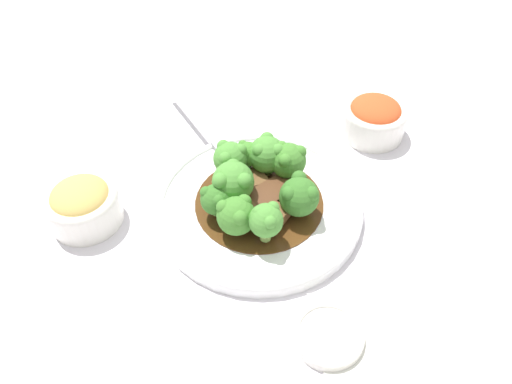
{
  "coord_description": "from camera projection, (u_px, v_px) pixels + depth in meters",
  "views": [
    {
      "loc": [
        -0.42,
        -0.0,
        0.48
      ],
      "look_at": [
        0.0,
        0.0,
        0.03
      ],
      "focal_mm": 35.0,
      "sensor_mm": 36.0,
      "label": 1
    }
  ],
  "objects": [
    {
      "name": "broccoli_floret_3",
      "position": [
        264.0,
        154.0,
        0.64
      ],
      "size": [
        0.05,
        0.05,
        0.06
      ],
      "color": "#7FA84C",
      "rests_on": "main_plate"
    },
    {
      "name": "paper_napkin",
      "position": [
        349.0,
        349.0,
        0.51
      ],
      "size": [
        0.15,
        0.09,
        0.01
      ],
      "color": "silver",
      "rests_on": "ground_plane"
    },
    {
      "name": "beef_strip_0",
      "position": [
        246.0,
        182.0,
        0.64
      ],
      "size": [
        0.05,
        0.05,
        0.02
      ],
      "color": "brown",
      "rests_on": "main_plate"
    },
    {
      "name": "broccoli_floret_8",
      "position": [
        233.0,
        215.0,
        0.58
      ],
      "size": [
        0.05,
        0.05,
        0.05
      ],
      "color": "#7FA84C",
      "rests_on": "main_plate"
    },
    {
      "name": "broccoli_floret_2",
      "position": [
        213.0,
        199.0,
        0.6
      ],
      "size": [
        0.04,
        0.04,
        0.04
      ],
      "color": "#7FA84C",
      "rests_on": "main_plate"
    },
    {
      "name": "side_bowl_appetizer",
      "position": [
        79.0,
        204.0,
        0.61
      ],
      "size": [
        0.09,
        0.09,
        0.06
      ],
      "color": "white",
      "rests_on": "ground_plane"
    },
    {
      "name": "broccoli_floret_6",
      "position": [
        230.0,
        184.0,
        0.6
      ],
      "size": [
        0.05,
        0.05,
        0.06
      ],
      "color": "#8EB756",
      "rests_on": "main_plate"
    },
    {
      "name": "beef_strip_1",
      "position": [
        252.0,
        211.0,
        0.61
      ],
      "size": [
        0.07,
        0.08,
        0.02
      ],
      "color": "brown",
      "rests_on": "main_plate"
    },
    {
      "name": "serving_spoon",
      "position": [
        223.0,
        156.0,
        0.67
      ],
      "size": [
        0.22,
        0.15,
        0.01
      ],
      "color": "silver",
      "rests_on": "main_plate"
    },
    {
      "name": "side_bowl_kimchi",
      "position": [
        371.0,
        118.0,
        0.73
      ],
      "size": [
        0.09,
        0.09,
        0.06
      ],
      "color": "white",
      "rests_on": "ground_plane"
    },
    {
      "name": "beef_strip_2",
      "position": [
        271.0,
        193.0,
        0.63
      ],
      "size": [
        0.07,
        0.08,
        0.02
      ],
      "color": "#56331E",
      "rests_on": "main_plate"
    },
    {
      "name": "broccoli_floret_0",
      "position": [
        296.0,
        196.0,
        0.59
      ],
      "size": [
        0.05,
        0.05,
        0.05
      ],
      "color": "#8EB756",
      "rests_on": "main_plate"
    },
    {
      "name": "broccoli_floret_1",
      "position": [
        285.0,
        160.0,
        0.63
      ],
      "size": [
        0.05,
        0.05,
        0.05
      ],
      "color": "#7FA84C",
      "rests_on": "main_plate"
    },
    {
      "name": "broccoli_floret_7",
      "position": [
        245.0,
        154.0,
        0.64
      ],
      "size": [
        0.03,
        0.03,
        0.05
      ],
      "color": "#7FA84C",
      "rests_on": "main_plate"
    },
    {
      "name": "main_plate",
      "position": [
        256.0,
        205.0,
        0.63
      ],
      "size": [
        0.26,
        0.26,
        0.02
      ],
      "color": "white",
      "rests_on": "ground_plane"
    },
    {
      "name": "broccoli_floret_5",
      "position": [
        262.0,
        220.0,
        0.56
      ],
      "size": [
        0.04,
        0.04,
        0.05
      ],
      "color": "#7FA84C",
      "rests_on": "main_plate"
    },
    {
      "name": "sauce_dish",
      "position": [
        325.0,
        336.0,
        0.51
      ],
      "size": [
        0.07,
        0.07,
        0.01
      ],
      "color": "white",
      "rests_on": "ground_plane"
    },
    {
      "name": "broccoli_floret_4",
      "position": [
        227.0,
        158.0,
        0.63
      ],
      "size": [
        0.04,
        0.04,
        0.06
      ],
      "color": "#7FA84C",
      "rests_on": "main_plate"
    },
    {
      "name": "ground_plane",
      "position": [
        256.0,
        210.0,
        0.64
      ],
      "size": [
        4.0,
        4.0,
        0.0
      ],
      "primitive_type": "plane",
      "color": "silver"
    }
  ]
}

